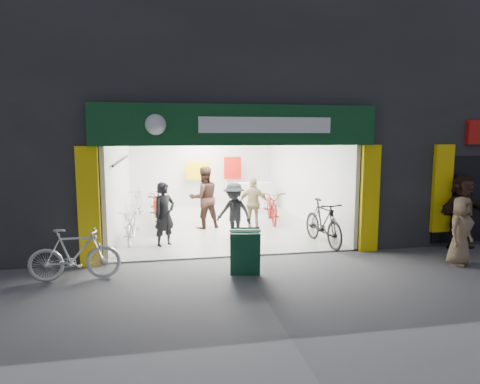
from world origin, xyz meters
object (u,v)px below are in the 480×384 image
object	(u,v)px
bike_left_front	(132,226)
parked_bike	(75,254)
pedestrian_near	(461,231)
bike_right_front	(323,223)
sandwich_board	(245,251)

from	to	relation	value
bike_left_front	parked_bike	size ratio (longest dim) A/B	0.97
parked_bike	pedestrian_near	xyz separation A→B (m)	(8.09, -0.50, 0.24)
bike_left_front	parked_bike	xyz separation A→B (m)	(-0.91, -2.92, 0.08)
bike_right_front	parked_bike	distance (m)	6.00
pedestrian_near	sandwich_board	world-z (taller)	pedestrian_near
parked_bike	pedestrian_near	size ratio (longest dim) A/B	1.15
bike_right_front	sandwich_board	distance (m)	3.16
bike_right_front	sandwich_board	size ratio (longest dim) A/B	2.14
parked_bike	pedestrian_near	bearing A→B (deg)	-95.58
bike_left_front	pedestrian_near	distance (m)	7.96
bike_right_front	bike_left_front	bearing A→B (deg)	159.62
bike_right_front	parked_bike	xyz separation A→B (m)	(-5.77, -1.63, -0.07)
bike_left_front	bike_right_front	bearing A→B (deg)	-13.15
parked_bike	pedestrian_near	distance (m)	8.11
sandwich_board	bike_right_front	bearing A→B (deg)	49.49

